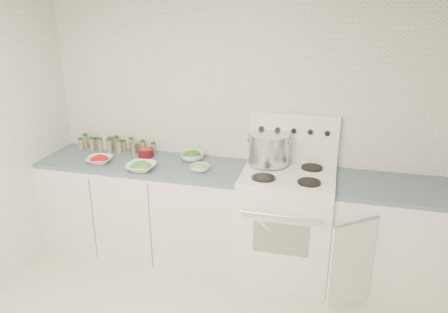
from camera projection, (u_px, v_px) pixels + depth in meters
room_walls at (183, 139)px, 2.42m from camera, size 3.54×3.04×2.52m
counter_left at (146, 207)px, 4.08m from camera, size 1.85×0.62×0.90m
stove at (286, 220)px, 3.75m from camera, size 0.76×0.70×1.36m
counter_right at (386, 237)px, 3.57m from camera, size 0.89×0.88×0.90m
stock_pot at (269, 147)px, 3.73m from camera, size 0.37×0.35×0.26m
bowl_tomato at (100, 160)px, 3.89m from camera, size 0.25×0.25×0.07m
bowl_snowpea at (141, 167)px, 3.72m from camera, size 0.25×0.25×0.08m
bowl_broccoli at (192, 156)px, 3.96m from camera, size 0.25×0.25×0.09m
bowl_zucchini at (200, 167)px, 3.71m from camera, size 0.19×0.19×0.07m
bowl_pepper at (146, 152)px, 4.04m from camera, size 0.15×0.15×0.09m
salt_canister at (104, 143)px, 4.24m from camera, size 0.07×0.07×0.13m
tin_can at (134, 147)px, 4.14m from camera, size 0.09×0.09×0.11m
spice_cluster at (111, 144)px, 4.20m from camera, size 0.77×0.15×0.14m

